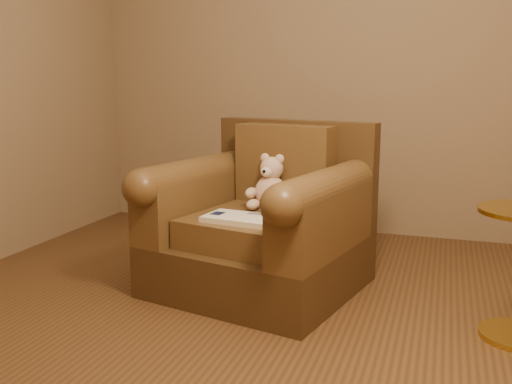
% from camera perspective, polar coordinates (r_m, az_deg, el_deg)
% --- Properties ---
extents(floor, '(4.00, 4.00, 0.00)m').
position_cam_1_polar(floor, '(2.90, -0.13, -13.30)').
color(floor, brown).
rests_on(floor, ground).
extents(armchair, '(1.26, 1.22, 0.96)m').
position_cam_1_polar(armchair, '(3.33, 0.71, -3.33)').
color(armchair, '#422D16').
rests_on(armchair, floor).
extents(teddy_bear, '(0.24, 0.27, 0.33)m').
position_cam_1_polar(teddy_bear, '(3.36, 1.33, 0.47)').
color(teddy_bear, beige).
rests_on(teddy_bear, armchair).
extents(guidebook, '(0.41, 0.27, 0.03)m').
position_cam_1_polar(guidebook, '(3.06, -1.60, -2.67)').
color(guidebook, beige).
rests_on(guidebook, armchair).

